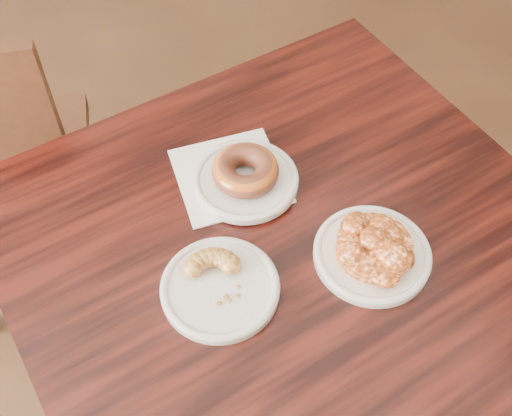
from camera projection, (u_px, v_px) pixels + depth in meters
name	position (u px, v px, depth m)	size (l,w,h in m)	color
cafe_table	(289.00, 358.00, 1.24)	(0.81, 0.81, 0.75)	black
chair_far	(3.00, 167.00, 1.44)	(0.42, 0.42, 0.90)	black
napkin	(230.00, 176.00, 1.03)	(0.17, 0.17, 0.00)	white
plate_donut	(246.00, 180.00, 1.01)	(0.17, 0.17, 0.01)	silver
plate_cruller	(220.00, 288.00, 0.90)	(0.17, 0.17, 0.01)	silver
plate_fritter	(372.00, 255.00, 0.93)	(0.17, 0.17, 0.01)	silver
glazed_donut	(245.00, 170.00, 0.99)	(0.10, 0.10, 0.04)	brown
apple_fritter	(374.00, 245.00, 0.91)	(0.15, 0.15, 0.04)	#441B07
cruller_fragment	(219.00, 281.00, 0.88)	(0.10, 0.10, 0.03)	brown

